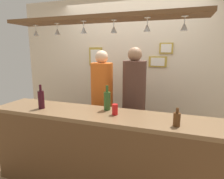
{
  "coord_description": "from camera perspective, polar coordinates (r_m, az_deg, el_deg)",
  "views": [
    {
      "loc": [
        0.85,
        -2.31,
        1.67
      ],
      "look_at": [
        0.0,
        0.1,
        1.15
      ],
      "focal_mm": 31.03,
      "sensor_mm": 36.0,
      "label": 1
    }
  ],
  "objects": [
    {
      "name": "ground_plane",
      "position": [
        2.98,
        -0.69,
        -22.67
      ],
      "size": [
        8.0,
        8.0,
        0.0
      ],
      "primitive_type": "plane",
      "color": "olive"
    },
    {
      "name": "back_wall",
      "position": [
        3.54,
        5.41,
        5.39
      ],
      "size": [
        4.4,
        0.06,
        2.6
      ],
      "primitive_type": "cube",
      "color": "beige",
      "rests_on": "ground_plane"
    },
    {
      "name": "bar_counter",
      "position": [
        2.25,
        -5.29,
        -15.51
      ],
      "size": [
        2.7,
        0.55,
        0.96
      ],
      "color": "brown",
      "rests_on": "ground_plane"
    },
    {
      "name": "overhead_glass_rack",
      "position": [
        2.21,
        -3.67,
        20.1
      ],
      "size": [
        2.2,
        0.36,
        0.04
      ],
      "primitive_type": "cube",
      "color": "brown"
    },
    {
      "name": "hanging_wineglass_far_left",
      "position": [
        2.71,
        -21.45,
        15.37
      ],
      "size": [
        0.07,
        0.07,
        0.13
      ],
      "color": "silver",
      "rests_on": "overhead_glass_rack"
    },
    {
      "name": "hanging_wineglass_left",
      "position": [
        2.46,
        -15.8,
        16.2
      ],
      "size": [
        0.07,
        0.07,
        0.13
      ],
      "color": "silver",
      "rests_on": "overhead_glass_rack"
    },
    {
      "name": "hanging_wineglass_center_left",
      "position": [
        2.22,
        -8.34,
        17.07
      ],
      "size": [
        0.07,
        0.07,
        0.13
      ],
      "color": "silver",
      "rests_on": "overhead_glass_rack"
    },
    {
      "name": "hanging_wineglass_center",
      "position": [
        2.13,
        0.55,
        17.42
      ],
      "size": [
        0.07,
        0.07,
        0.13
      ],
      "color": "silver",
      "rests_on": "overhead_glass_rack"
    },
    {
      "name": "hanging_wineglass_center_right",
      "position": [
        2.0,
        10.32,
        17.63
      ],
      "size": [
        0.07,
        0.07,
        0.13
      ],
      "color": "silver",
      "rests_on": "overhead_glass_rack"
    },
    {
      "name": "hanging_wineglass_right",
      "position": [
        2.0,
        20.52,
        17.1
      ],
      "size": [
        0.07,
        0.07,
        0.13
      ],
      "color": "silver",
      "rests_on": "overhead_glass_rack"
    },
    {
      "name": "person_left_orange_shirt",
      "position": [
        3.01,
        -2.97,
        -1.26
      ],
      "size": [
        0.34,
        0.34,
        1.67
      ],
      "color": "#2D334C",
      "rests_on": "ground_plane"
    },
    {
      "name": "person_right_brown_shirt",
      "position": [
        2.86,
        6.5,
        -1.42
      ],
      "size": [
        0.34,
        0.34,
        1.72
      ],
      "color": "#2D334C",
      "rests_on": "ground_plane"
    },
    {
      "name": "bottle_wine_dark_red",
      "position": [
        2.55,
        -20.15,
        -2.68
      ],
      "size": [
        0.08,
        0.08,
        0.3
      ],
      "color": "#380F19",
      "rests_on": "bar_counter"
    },
    {
      "name": "bottle_champagne_green",
      "position": [
        2.33,
        -1.44,
        -3.22
      ],
      "size": [
        0.08,
        0.08,
        0.3
      ],
      "color": "#2D5623",
      "rests_on": "bar_counter"
    },
    {
      "name": "bottle_beer_brown_stubby",
      "position": [
        1.95,
        18.55,
        -8.24
      ],
      "size": [
        0.07,
        0.07,
        0.18
      ],
      "color": "#512D14",
      "rests_on": "bar_counter"
    },
    {
      "name": "drink_can",
      "position": [
        2.17,
        0.88,
        -5.89
      ],
      "size": [
        0.07,
        0.07,
        0.12
      ],
      "primitive_type": "cylinder",
      "color": "red",
      "rests_on": "bar_counter"
    },
    {
      "name": "picture_frame_lower_pair",
      "position": [
        3.4,
        13.31,
        7.97
      ],
      "size": [
        0.3,
        0.02,
        0.18
      ],
      "color": "#B29338",
      "rests_on": "back_wall"
    },
    {
      "name": "picture_frame_upper_small",
      "position": [
        3.38,
        15.68,
        11.63
      ],
      "size": [
        0.22,
        0.02,
        0.18
      ],
      "color": "#B29338",
      "rests_on": "back_wall"
    },
    {
      "name": "picture_frame_caricature",
      "position": [
        3.7,
        -4.83,
        9.65
      ],
      "size": [
        0.26,
        0.02,
        0.34
      ],
      "color": "#B29338",
      "rests_on": "back_wall"
    }
  ]
}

